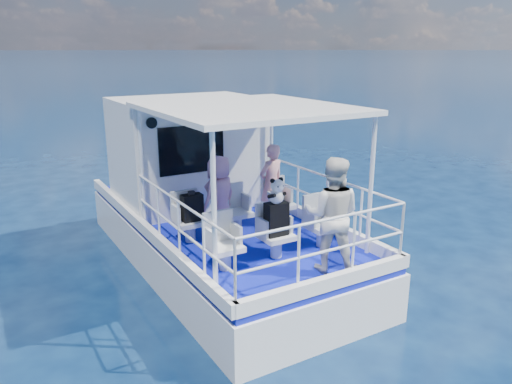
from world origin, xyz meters
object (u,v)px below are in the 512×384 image
at_px(backpack_center, 276,219).
at_px(panda, 277,191).
at_px(passenger_stbd_aft, 332,215).
at_px(passenger_port_fwd, 219,197).

distance_m(backpack_center, panda, 0.46).
relative_size(passenger_stbd_aft, panda, 4.32).
height_order(passenger_stbd_aft, backpack_center, passenger_stbd_aft).
xyz_separation_m(passenger_port_fwd, backpack_center, (0.34, -1.27, -0.08)).
bearing_deg(passenger_port_fwd, passenger_stbd_aft, 90.55).
relative_size(passenger_port_fwd, backpack_center, 2.73).
relative_size(backpack_center, panda, 1.34).
height_order(passenger_stbd_aft, panda, passenger_stbd_aft).
height_order(backpack_center, panda, panda).
height_order(passenger_port_fwd, passenger_stbd_aft, passenger_stbd_aft).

